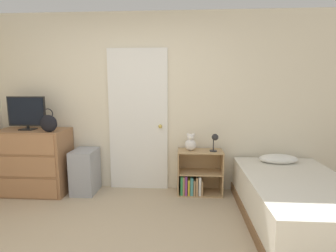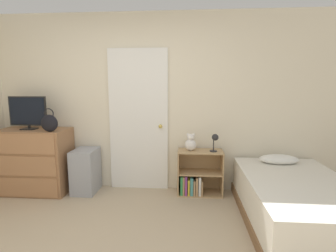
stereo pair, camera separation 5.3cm
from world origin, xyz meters
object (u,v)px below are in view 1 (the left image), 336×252
handbag (49,123)px  teddy_bear (191,143)px  tv (27,112)px  desk_lamp (215,139)px  bed (297,202)px  dresser (34,161)px  bookshelf (196,177)px  storage_bin (85,171)px

handbag → teddy_bear: (1.88, 0.27, -0.30)m
tv → teddy_bear: (2.27, 0.11, -0.43)m
desk_lamp → bed: 1.24m
dresser → desk_lamp: size_ratio=3.86×
tv → bookshelf: (2.36, 0.11, -0.92)m
tv → desk_lamp: bearing=1.5°
bookshelf → desk_lamp: desk_lamp is taller
dresser → storage_bin: bearing=3.7°
desk_lamp → bed: desk_lamp is taller
tv → desk_lamp: tv is taller
bookshelf → bed: bearing=-34.9°
storage_bin → desk_lamp: desk_lamp is taller
storage_bin → teddy_bear: 1.57m
tv → desk_lamp: 2.63m
teddy_bear → desk_lamp: bearing=-7.4°
tv → bed: 3.63m
dresser → storage_bin: size_ratio=1.53×
tv → handbag: 0.44m
tv → handbag: bearing=-22.6°
bookshelf → desk_lamp: (0.24, -0.04, 0.56)m
bookshelf → storage_bin: bearing=-178.0°
tv → storage_bin: tv is taller
dresser → storage_bin: dresser is taller
tv → bookshelf: size_ratio=0.85×
tv → storage_bin: 1.15m
handbag → teddy_bear: 1.93m
dresser → handbag: (0.34, -0.17, 0.58)m
handbag → bed: handbag is taller
storage_bin → bookshelf: (1.59, 0.06, -0.07)m
teddy_bear → desk_lamp: desk_lamp is taller
desk_lamp → handbag: bearing=-174.0°
bookshelf → bed: (1.09, -0.76, 0.01)m
tv → bed: bearing=-10.7°
bed → handbag: bearing=171.0°
dresser → bed: bearing=-10.9°
teddy_bear → dresser: bearing=-177.4°
teddy_bear → bed: 1.48m
dresser → bed: 3.47m
storage_bin → handbag: bearing=-149.8°
dresser → handbag: bearing=-26.6°
tv → bed: tv is taller
desk_lamp → bed: size_ratio=0.13×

